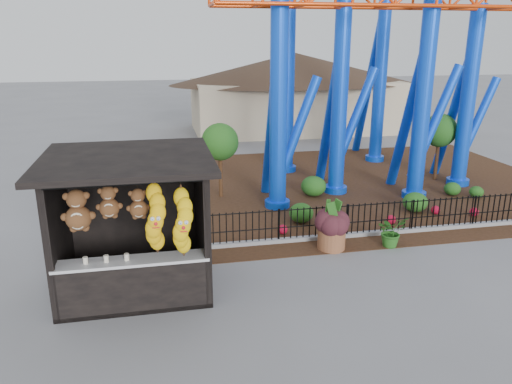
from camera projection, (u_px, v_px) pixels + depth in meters
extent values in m
plane|color=slate|center=(277.00, 299.00, 10.89)|extent=(120.00, 120.00, 0.00)
cube|color=#331E11|center=(328.00, 186.00, 19.14)|extent=(18.00, 12.00, 0.02)
cube|color=gray|center=(386.00, 232.00, 14.45)|extent=(18.00, 0.18, 0.12)
cube|color=black|center=(137.00, 284.00, 11.43)|extent=(3.20, 2.60, 0.10)
cube|color=black|center=(134.00, 207.00, 12.16)|extent=(3.20, 0.12, 3.00)
cube|color=black|center=(59.00, 230.00, 10.70)|extent=(0.12, 2.60, 3.00)
cube|color=black|center=(202.00, 220.00, 11.29)|extent=(0.12, 2.60, 3.00)
cube|color=black|center=(126.00, 159.00, 10.30)|extent=(3.50, 3.40, 0.12)
cube|color=black|center=(48.00, 254.00, 9.55)|extent=(0.14, 0.14, 3.00)
cube|color=black|center=(208.00, 241.00, 10.14)|extent=(0.14, 0.14, 3.00)
cube|color=black|center=(134.00, 286.00, 10.30)|extent=(3.00, 0.50, 1.10)
cube|color=silver|center=(132.00, 261.00, 10.13)|extent=(3.10, 0.55, 0.06)
cylinder|color=black|center=(125.00, 185.00, 9.24)|extent=(2.90, 0.04, 0.04)
cylinder|color=blue|center=(279.00, 102.00, 15.76)|extent=(0.56, 0.56, 7.00)
cylinder|color=blue|center=(277.00, 204.00, 16.76)|extent=(0.84, 0.84, 0.24)
cylinder|color=blue|center=(340.00, 92.00, 17.31)|extent=(0.56, 0.56, 7.30)
cylinder|color=blue|center=(335.00, 189.00, 18.36)|extent=(0.84, 0.84, 0.24)
cylinder|color=blue|center=(424.00, 91.00, 16.64)|extent=(0.56, 0.56, 7.50)
cylinder|color=blue|center=(414.00, 195.00, 17.72)|extent=(0.84, 0.84, 0.24)
cylinder|color=blue|center=(468.00, 99.00, 18.38)|extent=(0.56, 0.56, 6.60)
cylinder|color=blue|center=(458.00, 182.00, 19.32)|extent=(0.84, 0.84, 0.24)
cylinder|color=blue|center=(288.00, 56.00, 19.88)|extent=(0.56, 0.56, 9.50)
cylinder|color=blue|center=(286.00, 168.00, 21.26)|extent=(0.84, 0.84, 0.24)
cylinder|color=blue|center=(383.00, 43.00, 21.53)|extent=(0.56, 0.56, 10.50)
cylinder|color=blue|center=(375.00, 158.00, 23.05)|extent=(0.84, 0.84, 0.24)
cylinder|color=blue|center=(272.00, 125.00, 16.86)|extent=(0.36, 2.21, 5.85)
cylinder|color=blue|center=(296.00, 133.00, 16.48)|extent=(1.62, 0.32, 3.73)
cylinder|color=blue|center=(330.00, 114.00, 18.43)|extent=(0.36, 2.29, 6.10)
cylinder|color=blue|center=(354.00, 121.00, 18.05)|extent=(1.67, 0.32, 3.88)
cylinder|color=blue|center=(408.00, 115.00, 17.76)|extent=(0.36, 2.34, 6.26)
cylinder|color=blue|center=(435.00, 122.00, 17.39)|extent=(1.71, 0.32, 3.99)
cylinder|color=blue|center=(451.00, 117.00, 19.46)|extent=(0.36, 2.10, 5.53)
cylinder|color=blue|center=(476.00, 123.00, 19.08)|extent=(1.54, 0.32, 3.52)
cylinder|color=brown|center=(331.00, 237.00, 13.39)|extent=(0.89, 0.89, 0.65)
ellipsoid|color=#37161C|center=(333.00, 215.00, 13.20)|extent=(0.70, 0.70, 0.64)
imported|color=#305A1A|center=(391.00, 231.00, 13.52)|extent=(0.91, 0.83, 0.86)
ellipsoid|color=#205218|center=(301.00, 213.00, 15.28)|extent=(0.75, 0.75, 0.60)
ellipsoid|color=#205218|center=(415.00, 202.00, 16.23)|extent=(0.80, 0.80, 0.64)
ellipsoid|color=#205218|center=(452.00, 189.00, 17.95)|extent=(0.59, 0.59, 0.47)
ellipsoid|color=#205218|center=(314.00, 186.00, 17.83)|extent=(0.90, 0.90, 0.72)
ellipsoid|color=#205218|center=(476.00, 192.00, 17.71)|extent=(0.50, 0.50, 0.40)
sphere|color=#AF0B28|center=(283.00, 229.00, 14.41)|extent=(0.28, 0.28, 0.28)
sphere|color=#AF0B28|center=(391.00, 220.00, 15.18)|extent=(0.28, 0.28, 0.28)
sphere|color=#AF0B28|center=(436.00, 210.00, 16.03)|extent=(0.28, 0.28, 0.28)
sphere|color=#AF0B28|center=(474.00, 212.00, 15.85)|extent=(0.28, 0.28, 0.28)
cube|color=#BFAD8C|center=(294.00, 106.00, 30.31)|extent=(12.00, 6.00, 3.00)
cone|color=#332319|center=(295.00, 65.00, 29.60)|extent=(15.00, 15.00, 1.80)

